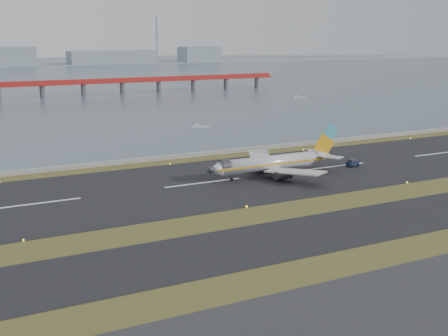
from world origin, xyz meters
The scene contains 11 objects.
ground centered at (0.00, 0.00, 0.00)m, with size 1000.00×1000.00×0.00m, color #384619.
taxiway_strip centered at (0.00, -12.00, 0.05)m, with size 1000.00×18.00×0.10m, color black.
runway_strip centered at (0.00, 30.00, 0.05)m, with size 1000.00×45.00×0.10m, color black.
seawall centered at (0.00, 60.00, 0.50)m, with size 1000.00×2.50×1.00m, color gray.
bay_water centered at (0.00, 460.00, 0.00)m, with size 1400.00×800.00×1.30m, color #4C5F6D.
red_pier centered at (20.00, 250.00, 7.28)m, with size 260.00×5.00×10.20m.
far_shoreline centered at (13.62, 620.00, 6.07)m, with size 1400.00×80.00×60.50m.
airliner centered at (19.85, 28.85, 3.46)m, with size 38.52×32.89×12.80m.
pushback_tug centered at (44.37, 27.68, 1.07)m, with size 3.71×2.55×2.20m.
workboat_near centered at (33.37, 107.07, 0.53)m, with size 7.14×4.62×1.66m.
workboat_far centered at (128.26, 179.79, 0.51)m, with size 6.95×4.28×1.61m.
Camera 1 is at (-54.63, -92.11, 35.63)m, focal length 45.00 mm.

